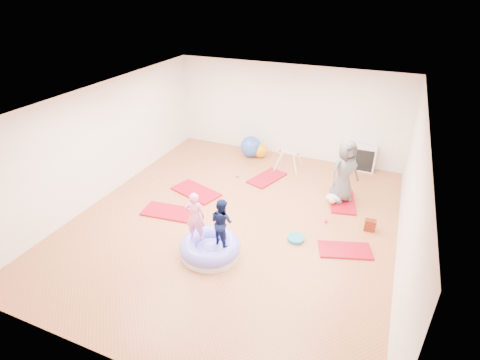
% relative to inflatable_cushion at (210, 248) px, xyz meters
% --- Properties ---
extents(room, '(7.01, 8.01, 2.81)m').
position_rel_inflatable_cushion_xyz_m(room, '(-0.02, 1.30, 1.25)').
color(room, '#AD6C40').
rests_on(room, ground).
extents(gym_mat_front_left, '(1.27, 0.74, 0.05)m').
position_rel_inflatable_cushion_xyz_m(gym_mat_front_left, '(-1.61, 0.96, -0.13)').
color(gym_mat_front_left, '#AC001D').
rests_on(gym_mat_front_left, ground).
extents(gym_mat_mid_left, '(1.41, 1.00, 0.05)m').
position_rel_inflatable_cushion_xyz_m(gym_mat_mid_left, '(-1.47, 2.06, -0.12)').
color(gym_mat_mid_left, '#AC001D').
rests_on(gym_mat_mid_left, ground).
extents(gym_mat_center_back, '(0.92, 1.27, 0.05)m').
position_rel_inflatable_cushion_xyz_m(gym_mat_center_back, '(-0.01, 3.50, -0.13)').
color(gym_mat_center_back, '#AC001D').
rests_on(gym_mat_center_back, ground).
extents(gym_mat_right, '(1.17, 0.83, 0.04)m').
position_rel_inflatable_cushion_xyz_m(gym_mat_right, '(2.51, 1.15, -0.13)').
color(gym_mat_right, '#AC001D').
rests_on(gym_mat_right, ground).
extents(gym_mat_rear_right, '(0.83, 1.27, 0.05)m').
position_rel_inflatable_cushion_xyz_m(gym_mat_rear_right, '(2.14, 3.06, -0.13)').
color(gym_mat_rear_right, '#AC001D').
rests_on(gym_mat_rear_right, ground).
extents(inflatable_cushion, '(1.23, 1.23, 0.39)m').
position_rel_inflatable_cushion_xyz_m(inflatable_cushion, '(0.00, 0.00, 0.00)').
color(inflatable_cushion, silver).
rests_on(inflatable_cushion, ground).
extents(child_pink, '(0.44, 0.33, 1.07)m').
position_rel_inflatable_cushion_xyz_m(child_pink, '(-0.29, -0.02, 0.74)').
color(child_pink, pink).
rests_on(child_pink, inflatable_cushion).
extents(child_navy, '(0.59, 0.53, 1.00)m').
position_rel_inflatable_cushion_xyz_m(child_navy, '(0.24, 0.06, 0.70)').
color(child_navy, '#0C143A').
rests_on(child_navy, inflatable_cushion).
extents(adult_caregiver, '(0.90, 0.90, 1.57)m').
position_rel_inflatable_cushion_xyz_m(adult_caregiver, '(2.08, 3.11, 0.68)').
color(adult_caregiver, '#525252').
rests_on(adult_caregiver, gym_mat_rear_right).
extents(infant, '(0.37, 0.37, 0.22)m').
position_rel_inflatable_cushion_xyz_m(infant, '(1.93, 2.88, 0.01)').
color(infant, '#C0D7FB').
rests_on(infant, gym_mat_rear_right).
extents(ball_pit_balls, '(2.91, 3.29, 0.08)m').
position_rel_inflatable_cushion_xyz_m(ball_pit_balls, '(0.45, 1.55, -0.11)').
color(ball_pit_balls, green).
rests_on(ball_pit_balls, ground).
extents(exercise_ball_blue, '(0.65, 0.65, 0.65)m').
position_rel_inflatable_cushion_xyz_m(exercise_ball_blue, '(-0.97, 4.73, 0.17)').
color(exercise_ball_blue, '#2B51A7').
rests_on(exercise_ball_blue, ground).
extents(exercise_ball_orange, '(0.44, 0.44, 0.44)m').
position_rel_inflatable_cushion_xyz_m(exercise_ball_orange, '(-0.66, 4.77, 0.07)').
color(exercise_ball_orange, orange).
rests_on(exercise_ball_orange, ground).
extents(infant_play_gym, '(0.72, 0.68, 0.55)m').
position_rel_inflatable_cushion_xyz_m(infant_play_gym, '(0.37, 4.30, 0.22)').
color(infant_play_gym, silver).
rests_on(infant_play_gym, ground).
extents(cube_shelf, '(0.74, 0.37, 0.74)m').
position_rel_inflatable_cushion_xyz_m(cube_shelf, '(2.33, 5.09, 0.22)').
color(cube_shelf, silver).
rests_on(cube_shelf, ground).
extents(balance_disc, '(0.37, 0.37, 0.08)m').
position_rel_inflatable_cushion_xyz_m(balance_disc, '(1.48, 1.10, -0.11)').
color(balance_disc, teal).
rests_on(balance_disc, ground).
extents(backpack, '(0.25, 0.16, 0.27)m').
position_rel_inflatable_cushion_xyz_m(backpack, '(2.89, 2.08, -0.01)').
color(backpack, red).
rests_on(backpack, ground).
extents(yellow_toy, '(0.18, 0.18, 0.03)m').
position_rel_inflatable_cushion_xyz_m(yellow_toy, '(-0.35, 0.08, -0.14)').
color(yellow_toy, gold).
rests_on(yellow_toy, ground).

